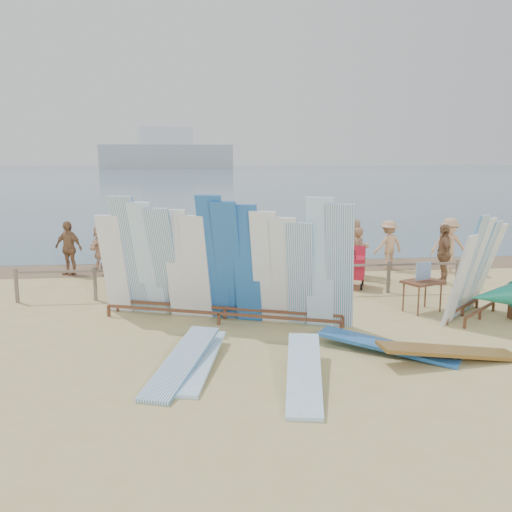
{
  "coord_description": "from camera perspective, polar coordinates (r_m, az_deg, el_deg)",
  "views": [
    {
      "loc": [
        -1.22,
        -11.29,
        3.73
      ],
      "look_at": [
        0.25,
        2.75,
        1.16
      ],
      "focal_mm": 38.0,
      "sensor_mm": 36.0,
      "label": 1
    }
  ],
  "objects": [
    {
      "name": "beachgoer_2",
      "position": [
        15.49,
        -7.43,
        -0.47
      ],
      "size": [
        0.45,
        0.85,
        1.71
      ],
      "primitive_type": "imported",
      "rotation": [
        0.0,
        0.0,
        4.65
      ],
      "color": "beige",
      "rests_on": "ground"
    },
    {
      "name": "side_surfboard_rack",
      "position": [
        13.6,
        21.99,
        -1.49
      ],
      "size": [
        2.02,
        1.91,
        2.5
      ],
      "rotation": [
        0.0,
        0.0,
        0.73
      ],
      "color": "brown",
      "rests_on": "ground"
    },
    {
      "name": "distant_ship",
      "position": [
        191.6,
        -9.36,
        10.66
      ],
      "size": [
        45.0,
        8.0,
        14.0
      ],
      "color": "#999EA3",
      "rests_on": "ocean"
    },
    {
      "name": "beachgoer_10",
      "position": [
        17.07,
        19.11,
        0.2
      ],
      "size": [
        0.62,
        1.12,
        1.8
      ],
      "primitive_type": "imported",
      "rotation": [
        0.0,
        0.0,
        4.55
      ],
      "color": "#8C6042",
      "rests_on": "ground"
    },
    {
      "name": "beachgoer_extra_1",
      "position": [
        18.41,
        -19.15,
        0.8
      ],
      "size": [
        1.11,
        0.87,
        1.74
      ],
      "primitive_type": "imported",
      "rotation": [
        0.0,
        0.0,
        5.8
      ],
      "color": "#8C6042",
      "rests_on": "ground"
    },
    {
      "name": "vendor_table",
      "position": [
        13.91,
        17.09,
        -3.96
      ],
      "size": [
        1.12,
        0.99,
        1.24
      ],
      "rotation": [
        0.0,
        0.0,
        0.43
      ],
      "color": "brown",
      "rests_on": "ground"
    },
    {
      "name": "beach_chair_right",
      "position": [
        15.86,
        2.13,
        -2.31
      ],
      "size": [
        0.81,
        0.82,
        0.91
      ],
      "rotation": [
        0.0,
        0.0,
        0.6
      ],
      "color": "#AC1225",
      "rests_on": "ground"
    },
    {
      "name": "wet_sand_strip",
      "position": [
        18.9,
        -2.16,
        -1.07
      ],
      "size": [
        40.0,
        2.6,
        0.01
      ],
      "primitive_type": "cube",
      "color": "brown",
      "rests_on": "ground"
    },
    {
      "name": "fence",
      "position": [
        14.67,
        -1.07,
        -1.88
      ],
      "size": [
        12.08,
        0.08,
        0.9
      ],
      "color": "#77665A",
      "rests_on": "ground"
    },
    {
      "name": "beachgoer_3",
      "position": [
        16.54,
        -4.7,
        -0.02
      ],
      "size": [
        0.84,
        1.07,
        1.54
      ],
      "primitive_type": "imported",
      "rotation": [
        0.0,
        0.0,
        5.21
      ],
      "color": "tan",
      "rests_on": "ground"
    },
    {
      "name": "flat_board_a",
      "position": [
        10.07,
        -6.07,
        -11.49
      ],
      "size": [
        1.11,
        2.76,
        0.23
      ],
      "primitive_type": "cube",
      "rotation": [
        0.06,
        0.0,
        -0.21
      ],
      "color": "#9CD1FA",
      "rests_on": "ground"
    },
    {
      "name": "flat_board_b",
      "position": [
        9.35,
        5.06,
        -13.24
      ],
      "size": [
        1.04,
        2.74,
        0.44
      ],
      "primitive_type": "cube",
      "rotation": [
        0.14,
        0.0,
        -0.18
      ],
      "color": "#9CD1FA",
      "rests_on": "ground"
    },
    {
      "name": "flat_board_e",
      "position": [
        9.88,
        -7.76,
        -11.97
      ],
      "size": [
        1.4,
        2.72,
        0.41
      ],
      "primitive_type": "cube",
      "rotation": [
        0.13,
        0.0,
        -0.33
      ],
      "color": "white",
      "rests_on": "ground"
    },
    {
      "name": "beach_chair_left",
      "position": [
        15.54,
        2.83,
        -2.65
      ],
      "size": [
        0.69,
        0.7,
        0.85
      ],
      "rotation": [
        0.0,
        0.0,
        -0.34
      ],
      "color": "#AC1225",
      "rests_on": "ground"
    },
    {
      "name": "beachgoer_6",
      "position": [
        16.5,
        2.13,
        0.27
      ],
      "size": [
        0.79,
        0.92,
        1.71
      ],
      "primitive_type": "imported",
      "rotation": [
        0.0,
        0.0,
        4.14
      ],
      "color": "tan",
      "rests_on": "ground"
    },
    {
      "name": "stroller",
      "position": [
        16.01,
        10.45,
        -1.6
      ],
      "size": [
        0.85,
        1.01,
        1.17
      ],
      "rotation": [
        0.0,
        0.0,
        -0.36
      ],
      "color": "#AC1225",
      "rests_on": "ground"
    },
    {
      "name": "flat_board_d",
      "position": [
        10.98,
        13.61,
        -9.87
      ],
      "size": [
        2.54,
        1.98,
        0.27
      ],
      "primitive_type": "cube",
      "rotation": [
        0.08,
        0.0,
        0.97
      ],
      "color": "#225FAE",
      "rests_on": "ground"
    },
    {
      "name": "ground",
      "position": [
        11.95,
        0.18,
        -7.88
      ],
      "size": [
        160.0,
        160.0,
        0.0
      ],
      "primitive_type": "plane",
      "color": "tan",
      "rests_on": "ground"
    },
    {
      "name": "beachgoer_5",
      "position": [
        16.99,
        -2.31,
        0.35
      ],
      "size": [
        0.57,
        1.5,
        1.58
      ],
      "primitive_type": "imported",
      "rotation": [
        0.0,
        0.0,
        1.64
      ],
      "color": "beige",
      "rests_on": "ground"
    },
    {
      "name": "beachgoer_extra_0",
      "position": [
        18.79,
        19.67,
        1.06
      ],
      "size": [
        1.25,
        0.73,
        1.81
      ],
      "primitive_type": "imported",
      "rotation": [
        0.0,
        0.0,
        6.06
      ],
      "color": "tan",
      "rests_on": "ground"
    },
    {
      "name": "main_surfboard_rack",
      "position": [
        12.28,
        -3.64,
        -1.03
      ],
      "size": [
        5.8,
        2.6,
        2.95
      ],
      "rotation": [
        0.0,
        0.0,
        -0.34
      ],
      "color": "brown",
      "rests_on": "ground"
    },
    {
      "name": "beachgoer_7",
      "position": [
        17.06,
        10.78,
        0.29
      ],
      "size": [
        0.39,
        0.62,
        1.63
      ],
      "primitive_type": "imported",
      "rotation": [
        0.0,
        0.0,
        1.68
      ],
      "color": "#8C6042",
      "rests_on": "ground"
    },
    {
      "name": "beachgoer_0",
      "position": [
        17.0,
        -14.37,
        0.3
      ],
      "size": [
        0.55,
        0.91,
        1.74
      ],
      "primitive_type": "imported",
      "rotation": [
        0.0,
        0.0,
        4.89
      ],
      "color": "tan",
      "rests_on": "ground"
    },
    {
      "name": "beachgoer_11",
      "position": [
        18.83,
        -16.03,
        0.88
      ],
      "size": [
        1.03,
        1.49,
        1.54
      ],
      "primitive_type": "imported",
      "rotation": [
        0.0,
        0.0,
        1.13
      ],
      "color": "beige",
      "rests_on": "ground"
    },
    {
      "name": "flat_board_c",
      "position": [
        10.85,
        19.59,
        -10.42
      ],
      "size": [
        2.72,
        0.74,
        0.41
      ],
      "primitive_type": "cube",
      "rotation": [
        0.12,
        0.0,
        1.64
      ],
      "color": "brown",
      "rests_on": "ground"
    },
    {
      "name": "beachgoer_1",
      "position": [
        17.33,
        -11.74,
        0.79
      ],
      "size": [
        0.68,
        0.77,
        1.86
      ],
      "primitive_type": "imported",
      "rotation": [
        0.0,
        0.0,
        1.0
      ],
      "color": "#8C6042",
      "rests_on": "ground"
    },
    {
      "name": "beachgoer_9",
      "position": [
        18.8,
        13.77,
        1.15
      ],
      "size": [
        1.16,
        0.76,
        1.66
      ],
      "primitive_type": "imported",
      "rotation": [
        0.0,
        0.0,
        3.47
      ],
      "color": "tan",
      "rests_on": "ground"
    },
    {
      "name": "beachgoer_8",
      "position": [
        17.53,
        10.44,
        0.87
      ],
      "size": [
        0.96,
        0.65,
        1.81
      ],
      "primitive_type": "imported",
      "rotation": [
        0.0,
        0.0,
        6.01
      ],
      "color": "beige",
      "rests_on": "ground"
    },
    {
      "name": "ocean",
      "position": [
        139.34,
        -5.53,
        8.75
      ],
      "size": [
        320.0,
        240.0,
        0.02
      ],
      "primitive_type": "cube",
      "color": "#436178",
      "rests_on": "ground"
    }
  ]
}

